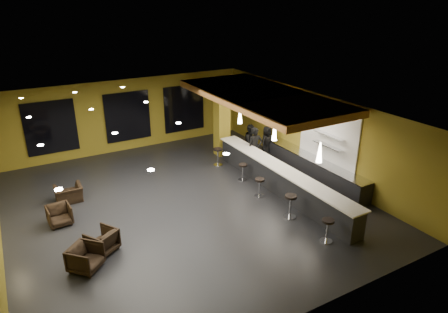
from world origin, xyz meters
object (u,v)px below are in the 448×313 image
staff_c (267,142)px  armchair_a (85,258)px  pendant_1 (275,132)px  bar_stool_1 (290,203)px  bar_stool_2 (260,185)px  bar_stool_0 (328,228)px  staff_a (255,148)px  bar_counter (280,180)px  bar_stool_4 (218,154)px  column (222,119)px  armchair_d (69,194)px  prep_counter (311,167)px  pendant_2 (240,115)px  armchair_b (102,241)px  pendant_0 (320,152)px  staff_b (251,142)px  armchair_c (60,215)px  bar_stool_3 (243,170)px

staff_c → armchair_a: (-9.21, -4.27, -0.41)m
pendant_1 → armchair_a: bearing=-168.0°
pendant_1 → bar_stool_1: pendant_1 is taller
bar_stool_2 → staff_c: bearing=50.8°
staff_c → bar_stool_0: size_ratio=1.98×
staff_a → bar_counter: bearing=-89.6°
bar_stool_2 → bar_stool_4: 3.45m
column → armchair_d: bearing=-169.7°
prep_counter → bar_stool_0: bearing=-125.1°
armchair_a → pendant_2: bearing=-15.8°
column → armchair_b: bearing=-143.9°
bar_counter → staff_a: bearing=78.7°
staff_c → armchair_a: staff_c is taller
armchair_b → bar_stool_4: (6.18, 4.00, 0.16)m
armchair_d → prep_counter: bearing=164.6°
bar_stool_2 → bar_stool_4: bar_stool_4 is taller
bar_counter → pendant_0: pendant_0 is taller
armchair_d → bar_stool_0: (6.51, -6.74, 0.19)m
pendant_0 → bar_stool_1: 2.02m
pendant_0 → armchair_d: pendant_0 is taller
bar_stool_0 → staff_b: bearing=76.3°
armchair_a → armchair_b: 0.87m
staff_b → bar_stool_1: 5.48m
prep_counter → staff_b: 3.17m
column → pendant_2: size_ratio=5.00×
bar_stool_0 → bar_stool_1: bar_stool_1 is taller
column → staff_a: column is taller
staff_a → bar_stool_0: (-1.29, -5.96, -0.42)m
column → armchair_a: bearing=-143.1°
bar_stool_4 → bar_stool_0: bearing=-89.7°
staff_c → armchair_c: (-9.46, -1.40, -0.44)m
bar_counter → armchair_b: (-7.00, -0.50, -0.14)m
armchair_b → armchair_c: 2.40m
pendant_1 → bar_stool_3: bearing=121.3°
pendant_0 → staff_b: 5.72m
staff_b → bar_stool_4: 1.76m
bar_stool_4 → staff_b: bearing=-2.0°
prep_counter → armchair_b: bearing=-173.7°
bar_counter → staff_a: (0.50, 2.50, 0.43)m
bar_counter → column: 4.77m
pendant_0 → staff_b: size_ratio=0.42×
pendant_0 → bar_stool_3: (-0.68, 3.62, -1.89)m
prep_counter → armchair_c: bearing=172.8°
staff_a → armchair_a: bearing=-144.2°
pendant_0 → bar_stool_4: size_ratio=0.86×
pendant_1 → staff_a: (0.50, 2.00, -1.42)m
bar_stool_0 → bar_stool_2: size_ratio=1.05×
pendant_0 → pendant_2: 5.00m
bar_stool_0 → bar_stool_2: bearing=92.0°
bar_stool_3 → prep_counter: bearing=-22.7°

